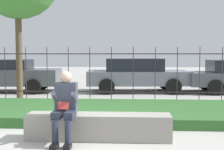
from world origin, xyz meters
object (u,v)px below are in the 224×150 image
person_seated_reader (65,104)px  car_parked_left (3,74)px  car_parked_center (137,74)px  stone_bench (99,128)px

person_seated_reader → car_parked_left: 8.24m
car_parked_left → person_seated_reader: bearing=-64.1°
car_parked_left → car_parked_center: bearing=-0.5°
stone_bench → car_parked_left: car_parked_left is taller
car_parked_center → car_parked_left: size_ratio=0.91×
stone_bench → car_parked_center: car_parked_center is taller
car_parked_center → car_parked_left: car_parked_center is taller
person_seated_reader → car_parked_center: size_ratio=0.30×
car_parked_center → car_parked_left: (-5.51, -0.33, -0.01)m
person_seated_reader → car_parked_center: car_parked_center is taller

